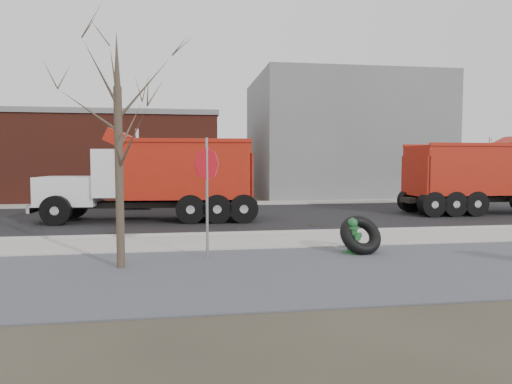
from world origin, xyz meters
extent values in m
plane|color=#383328|center=(0.00, 0.00, 0.00)|extent=(120.00, 120.00, 0.00)
cube|color=slate|center=(0.00, -3.50, 0.01)|extent=(60.00, 5.00, 0.03)
cube|color=#9E9B93|center=(0.00, 0.25, 0.03)|extent=(60.00, 2.50, 0.06)
cube|color=#9E9B93|center=(0.00, 1.55, 0.06)|extent=(60.00, 0.15, 0.11)
cube|color=black|center=(0.00, 6.30, 0.01)|extent=(60.00, 9.40, 0.02)
cube|color=#9E9B93|center=(0.00, 12.00, 0.03)|extent=(60.00, 2.00, 0.06)
cube|color=gray|center=(9.00, 18.00, 4.00)|extent=(12.00, 10.00, 8.00)
cube|color=maroon|center=(-10.00, 17.00, 2.50)|extent=(20.00, 8.00, 5.00)
cube|color=gray|center=(-10.00, 17.00, 5.15)|extent=(20.20, 8.20, 0.30)
cylinder|color=#382D23|center=(-3.20, -2.60, 2.00)|extent=(0.18, 0.18, 4.00)
cone|color=#382D23|center=(-3.20, -2.60, 4.60)|extent=(0.14, 0.14, 1.20)
cylinder|color=#245F32|center=(2.46, -1.82, 0.03)|extent=(0.50, 0.50, 0.07)
cylinder|color=#245F32|center=(2.46, -1.82, 0.37)|extent=(0.26, 0.26, 0.68)
cylinder|color=#245F32|center=(2.46, -1.82, 0.68)|extent=(0.34, 0.34, 0.06)
sphere|color=#245F32|center=(2.46, -1.82, 0.79)|extent=(0.27, 0.27, 0.27)
cylinder|color=#245F32|center=(2.46, -1.82, 0.91)|extent=(0.06, 0.06, 0.07)
cylinder|color=#245F32|center=(2.28, -1.86, 0.48)|extent=(0.16, 0.15, 0.12)
cylinder|color=#245F32|center=(2.65, -1.77, 0.48)|extent=(0.16, 0.15, 0.12)
cylinder|color=#245F32|center=(2.51, -2.01, 0.45)|extent=(0.20, 0.17, 0.17)
torus|color=black|center=(2.68, -1.85, 0.49)|extent=(1.22, 1.04, 1.08)
cylinder|color=gray|center=(-1.25, -1.90, 1.47)|extent=(0.06, 0.06, 2.95)
cylinder|color=#AF0C16|center=(-1.25, -1.90, 2.32)|extent=(0.62, 0.55, 0.80)
cube|color=black|center=(11.89, 5.81, 0.66)|extent=(8.34, 0.86, 0.21)
cube|color=#A6190E|center=(10.63, 5.81, 1.97)|extent=(4.88, 2.34, 2.15)
cylinder|color=silver|center=(12.43, 6.74, 2.31)|extent=(0.14, 0.14, 2.34)
cylinder|color=black|center=(9.46, 6.75, 0.56)|extent=(1.07, 0.29, 1.07)
cylinder|color=black|center=(9.46, 4.87, 0.56)|extent=(1.07, 0.29, 1.07)
cube|color=black|center=(-3.04, 5.45, 0.67)|extent=(8.21, 1.37, 0.22)
cube|color=silver|center=(-6.23, 5.64, 1.22)|extent=(2.32, 2.08, 1.10)
cube|color=silver|center=(-7.30, 5.71, 1.22)|extent=(0.17, 1.75, 1.00)
cube|color=silver|center=(-4.33, 5.53, 1.92)|extent=(1.74, 2.39, 1.80)
cube|color=black|center=(-5.08, 5.57, 2.42)|extent=(0.17, 2.00, 0.80)
cube|color=#A6190E|center=(-1.74, 5.37, 2.02)|extent=(5.14, 2.70, 2.20)
cylinder|color=silver|center=(-3.54, 4.53, 2.37)|extent=(0.15, 0.15, 2.40)
cylinder|color=black|center=(-6.50, 4.58, 0.57)|extent=(1.12, 0.37, 1.10)
cylinder|color=black|center=(-6.36, 6.73, 0.57)|extent=(1.12, 0.37, 1.10)
cylinder|color=black|center=(-0.60, 4.34, 0.57)|extent=(1.12, 0.37, 1.10)
cylinder|color=black|center=(-0.48, 6.25, 0.57)|extent=(1.12, 0.37, 1.10)
camera|label=1|loc=(-1.73, -12.93, 2.41)|focal=32.00mm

